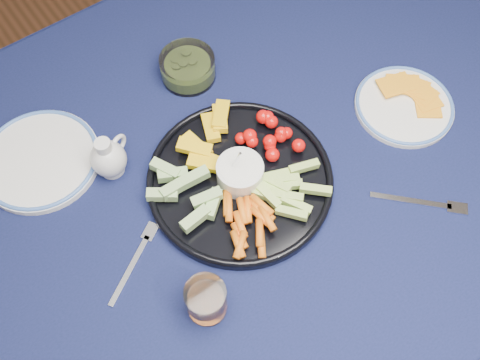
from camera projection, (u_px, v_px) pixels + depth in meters
dining_table at (209, 200)px, 1.09m from camera, size 1.67×1.07×0.75m
crudite_platter at (239, 179)px, 0.99m from camera, size 0.35×0.35×0.11m
creamer_pitcher at (109, 158)px, 0.99m from camera, size 0.08×0.07×0.09m
pickle_bowl at (188, 68)px, 1.11m from camera, size 0.11×0.11×0.05m
cheese_plate at (405, 105)px, 1.08m from camera, size 0.20×0.20×0.02m
juice_tumbler at (206, 301)px, 0.86m from camera, size 0.07×0.07×0.08m
fork_left at (137, 256)px, 0.94m from camera, size 0.15×0.10×0.00m
fork_right at (427, 203)px, 0.99m from camera, size 0.14×0.14×0.00m
side_plate_extra at (40, 160)px, 1.02m from camera, size 0.23×0.23×0.02m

